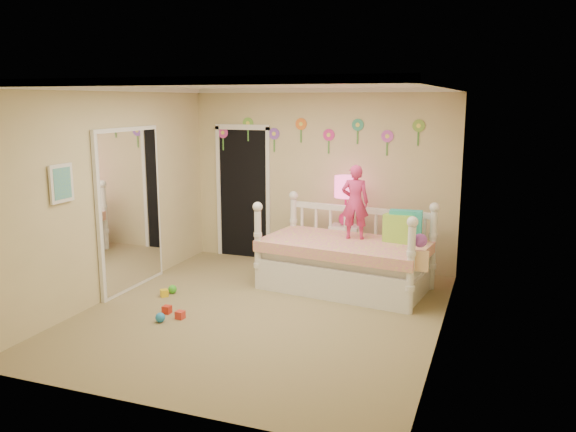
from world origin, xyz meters
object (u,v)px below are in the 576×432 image
at_px(nightstand, 345,249).
at_px(daybed, 345,245).
at_px(table_lamp, 346,193).
at_px(child, 355,202).

bearing_deg(nightstand, daybed, -75.63).
bearing_deg(table_lamp, daybed, -75.14).
bearing_deg(child, table_lamp, -73.81).
distance_m(child, table_lamp, 0.64).
relative_size(child, nightstand, 1.42).
distance_m(daybed, nightstand, 0.78).
xyz_separation_m(child, table_lamp, (-0.27, 0.58, 0.02)).
relative_size(daybed, table_lamp, 3.03).
bearing_deg(daybed, nightstand, 112.16).
height_order(nightstand, table_lamp, table_lamp).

